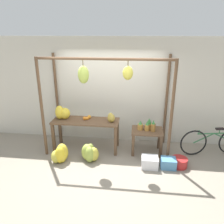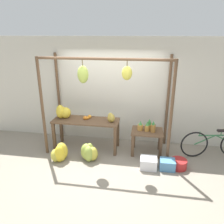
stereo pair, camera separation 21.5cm
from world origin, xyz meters
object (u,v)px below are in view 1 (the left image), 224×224
at_px(blue_bucket, 179,162).
at_px(papaya_pile, 111,118).
at_px(fruit_crate_purple, 168,163).
at_px(banana_pile_on_table, 62,113).
at_px(orange_pile, 87,118).
at_px(fruit_crate_white, 150,162).
at_px(banana_pile_ground_left, 60,155).
at_px(banana_pile_ground_right, 90,153).
at_px(pineapple_cluster, 148,126).
at_px(parked_bicycle, 213,142).

xyz_separation_m(blue_bucket, papaya_pile, (-1.62, 0.51, 0.81)).
distance_m(papaya_pile, fruit_crate_purple, 1.69).
bearing_deg(banana_pile_on_table, orange_pile, 2.13).
height_order(banana_pile_on_table, fruit_crate_white, banana_pile_on_table).
bearing_deg(fruit_crate_purple, papaya_pile, 156.80).
height_order(banana_pile_on_table, fruit_crate_purple, banana_pile_on_table).
relative_size(orange_pile, banana_pile_ground_left, 0.48).
bearing_deg(banana_pile_ground_right, pineapple_cluster, 23.89).
distance_m(banana_pile_on_table, banana_pile_ground_left, 1.06).
xyz_separation_m(pineapple_cluster, blue_bucket, (0.72, -0.59, -0.62)).
bearing_deg(blue_bucket, papaya_pile, 162.64).
height_order(pineapple_cluster, banana_pile_ground_right, pineapple_cluster).
relative_size(banana_pile_ground_right, blue_bucket, 1.32).
height_order(parked_bicycle, fruit_crate_purple, parked_bicycle).
bearing_deg(banana_pile_ground_right, parked_bicycle, 12.42).
distance_m(pineapple_cluster, banana_pile_ground_left, 2.22).
height_order(orange_pile, papaya_pile, papaya_pile).
distance_m(banana_pile_ground_left, banana_pile_ground_right, 0.70).
bearing_deg(blue_bucket, parked_bicycle, 35.86).
relative_size(orange_pile, parked_bicycle, 0.13).
xyz_separation_m(banana_pile_ground_left, papaya_pile, (1.13, 0.64, 0.73)).
bearing_deg(banana_pile_ground_left, fruit_crate_white, 0.67).
xyz_separation_m(orange_pile, fruit_crate_white, (1.59, -0.71, -0.72)).
bearing_deg(parked_bicycle, papaya_pile, -176.91).
bearing_deg(papaya_pile, fruit_crate_purple, -23.20).
height_order(blue_bucket, parked_bicycle, parked_bicycle).
bearing_deg(banana_pile_ground_left, orange_pile, 56.30).
xyz_separation_m(fruit_crate_white, papaya_pile, (-0.95, 0.61, 0.79)).
distance_m(orange_pile, fruit_crate_purple, 2.24).
height_order(banana_pile_on_table, parked_bicycle, banana_pile_on_table).
bearing_deg(orange_pile, banana_pile_ground_right, -72.30).
bearing_deg(fruit_crate_purple, banana_pile_ground_left, -178.79).
xyz_separation_m(parked_bicycle, papaya_pile, (-2.51, -0.14, 0.56)).
xyz_separation_m(banana_pile_ground_left, parked_bicycle, (3.64, 0.77, 0.17)).
distance_m(orange_pile, pineapple_cluster, 1.54).
distance_m(parked_bicycle, papaya_pile, 2.57).
distance_m(banana_pile_ground_left, parked_bicycle, 3.72).
bearing_deg(banana_pile_ground_right, orange_pile, 107.70).
height_order(banana_pile_on_table, papaya_pile, banana_pile_on_table).
relative_size(blue_bucket, parked_bicycle, 0.22).
bearing_deg(pineapple_cluster, blue_bucket, -39.04).
distance_m(pineapple_cluster, blue_bucket, 1.12).
xyz_separation_m(banana_pile_ground_left, blue_bucket, (2.75, 0.13, -0.08)).
relative_size(banana_pile_on_table, banana_pile_ground_right, 0.84).
bearing_deg(banana_pile_ground_left, parked_bicycle, 12.02).
bearing_deg(banana_pile_ground_right, blue_bucket, 0.23).
bearing_deg(orange_pile, fruit_crate_white, -24.10).
bearing_deg(fruit_crate_white, papaya_pile, 147.11).
relative_size(fruit_crate_white, blue_bucket, 1.01).
distance_m(blue_bucket, papaya_pile, 1.88).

